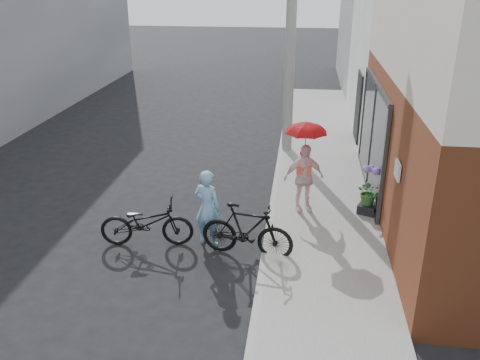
% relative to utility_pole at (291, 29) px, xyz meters
% --- Properties ---
extents(ground, '(80.00, 80.00, 0.00)m').
position_rel_utility_pole_xyz_m(ground, '(-1.10, -6.00, -3.50)').
color(ground, black).
rests_on(ground, ground).
extents(sidewalk, '(2.20, 24.00, 0.12)m').
position_rel_utility_pole_xyz_m(sidewalk, '(1.00, -4.00, -3.44)').
color(sidewalk, gray).
rests_on(sidewalk, ground).
extents(curb, '(0.12, 24.00, 0.12)m').
position_rel_utility_pole_xyz_m(curb, '(-0.16, -4.00, -3.44)').
color(curb, '#9E9E99').
rests_on(curb, ground).
extents(east_building_far, '(8.00, 8.00, 7.00)m').
position_rel_utility_pole_xyz_m(east_building_far, '(6.10, 10.00, 0.00)').
color(east_building_far, slate).
rests_on(east_building_far, ground).
extents(utility_pole, '(0.28, 0.28, 7.00)m').
position_rel_utility_pole_xyz_m(utility_pole, '(0.00, 0.00, 0.00)').
color(utility_pole, '#9E9E99').
rests_on(utility_pole, ground).
extents(officer, '(0.66, 0.55, 1.55)m').
position_rel_utility_pole_xyz_m(officer, '(-1.30, -5.54, -2.73)').
color(officer, '#7AB4DA').
rests_on(officer, ground).
extents(bike_left, '(1.86, 0.85, 0.94)m').
position_rel_utility_pole_xyz_m(bike_left, '(-2.46, -5.71, -3.03)').
color(bike_left, black).
rests_on(bike_left, ground).
extents(bike_right, '(1.80, 0.76, 1.05)m').
position_rel_utility_pole_xyz_m(bike_right, '(-0.50, -5.88, -2.98)').
color(bike_right, black).
rests_on(bike_right, ground).
extents(kimono_woman, '(0.95, 0.65, 1.50)m').
position_rel_utility_pole_xyz_m(kimono_woman, '(0.50, -4.02, -2.63)').
color(kimono_woman, '#FDD4D9').
rests_on(kimono_woman, sidewalk).
extents(parasol, '(0.86, 0.86, 0.75)m').
position_rel_utility_pole_xyz_m(parasol, '(0.50, -4.02, -1.51)').
color(parasol, red).
rests_on(parasol, kimono_woman).
extents(planter, '(0.49, 0.49, 0.20)m').
position_rel_utility_pole_xyz_m(planter, '(1.90, -4.00, -3.28)').
color(planter, black).
rests_on(planter, sidewalk).
extents(potted_plant, '(0.51, 0.44, 0.56)m').
position_rel_utility_pole_xyz_m(potted_plant, '(1.90, -4.00, -2.90)').
color(potted_plant, '#305D25').
rests_on(potted_plant, planter).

